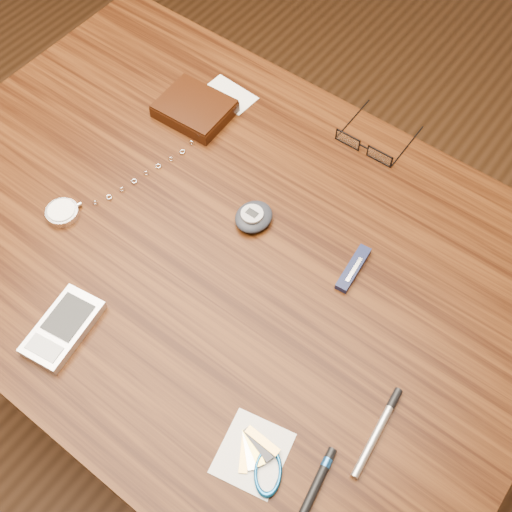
# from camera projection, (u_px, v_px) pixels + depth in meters

# --- Properties ---
(ground) EXTENTS (3.80, 3.80, 0.00)m
(ground) POSITION_uv_depth(u_px,v_px,m) (232.00, 405.00, 1.58)
(ground) COLOR #472814
(ground) RESTS_ON ground
(desk) EXTENTS (1.00, 0.70, 0.75)m
(desk) POSITION_uv_depth(u_px,v_px,m) (219.00, 273.00, 1.03)
(desk) COLOR #381A08
(desk) RESTS_ON ground
(wallet_and_card) EXTENTS (0.12, 0.15, 0.03)m
(wallet_and_card) POSITION_uv_depth(u_px,v_px,m) (195.00, 108.00, 1.06)
(wallet_and_card) COLOR black
(wallet_and_card) RESTS_ON desk
(eyeglasses) EXTENTS (0.11, 0.11, 0.02)m
(eyeglasses) POSITION_uv_depth(u_px,v_px,m) (366.00, 146.00, 1.02)
(eyeglasses) COLOR black
(eyeglasses) RESTS_ON desk
(pocket_watch) EXTENTS (0.09, 0.35, 0.02)m
(pocket_watch) POSITION_uv_depth(u_px,v_px,m) (69.00, 208.00, 0.96)
(pocket_watch) COLOR silver
(pocket_watch) RESTS_ON desk
(pda_phone) EXTENTS (0.08, 0.12, 0.02)m
(pda_phone) POSITION_uv_depth(u_px,v_px,m) (63.00, 328.00, 0.86)
(pda_phone) COLOR #BBBBC0
(pda_phone) RESTS_ON desk
(pedometer) EXTENTS (0.05, 0.06, 0.03)m
(pedometer) POSITION_uv_depth(u_px,v_px,m) (254.00, 217.00, 0.95)
(pedometer) COLOR black
(pedometer) RESTS_ON desk
(notepad_keys) EXTENTS (0.11, 0.10, 0.01)m
(notepad_keys) POSITION_uv_depth(u_px,v_px,m) (261.00, 461.00, 0.77)
(notepad_keys) COLOR white
(notepad_keys) RESTS_ON desk
(pocket_knife) EXTENTS (0.03, 0.08, 0.01)m
(pocket_knife) POSITION_uv_depth(u_px,v_px,m) (353.00, 268.00, 0.91)
(pocket_knife) COLOR black
(pocket_knife) RESTS_ON desk
(silver_pen) EXTENTS (0.02, 0.13, 0.01)m
(silver_pen) POSITION_uv_depth(u_px,v_px,m) (381.00, 425.00, 0.79)
(silver_pen) COLOR silver
(silver_pen) RESTS_ON desk
(black_blue_pen) EXTENTS (0.02, 0.08, 0.01)m
(black_blue_pen) POSITION_uv_depth(u_px,v_px,m) (319.00, 478.00, 0.76)
(black_blue_pen) COLOR black
(black_blue_pen) RESTS_ON desk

